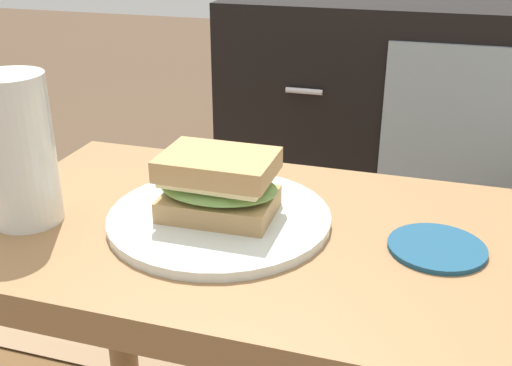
{
  "coord_description": "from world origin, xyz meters",
  "views": [
    {
      "loc": [
        0.18,
        -0.54,
        0.76
      ],
      "look_at": [
        0.02,
        0.0,
        0.51
      ],
      "focal_mm": 42.98,
      "sensor_mm": 36.0,
      "label": 1
    }
  ],
  "objects_px": {
    "sandwich_front": "(218,186)",
    "beer_glass": "(19,153)",
    "plate": "(218,219)",
    "coaster": "(437,248)",
    "tv_cabinet": "(430,122)"
  },
  "relations": [
    {
      "from": "tv_cabinet",
      "to": "beer_glass",
      "type": "height_order",
      "value": "beer_glass"
    },
    {
      "from": "plate",
      "to": "sandwich_front",
      "type": "xyz_separation_m",
      "value": [
        -0.0,
        -0.0,
        0.04
      ]
    },
    {
      "from": "plate",
      "to": "coaster",
      "type": "bearing_deg",
      "value": 2.47
    },
    {
      "from": "coaster",
      "to": "tv_cabinet",
      "type": "bearing_deg",
      "value": 91.76
    },
    {
      "from": "sandwich_front",
      "to": "beer_glass",
      "type": "xyz_separation_m",
      "value": [
        -0.19,
        -0.05,
        0.03
      ]
    },
    {
      "from": "plate",
      "to": "beer_glass",
      "type": "bearing_deg",
      "value": -165.37
    },
    {
      "from": "plate",
      "to": "beer_glass",
      "type": "height_order",
      "value": "beer_glass"
    },
    {
      "from": "sandwich_front",
      "to": "coaster",
      "type": "height_order",
      "value": "sandwich_front"
    },
    {
      "from": "beer_glass",
      "to": "coaster",
      "type": "distance_m",
      "value": 0.43
    },
    {
      "from": "beer_glass",
      "to": "tv_cabinet",
      "type": "bearing_deg",
      "value": 68.9
    },
    {
      "from": "plate",
      "to": "sandwich_front",
      "type": "distance_m",
      "value": 0.04
    },
    {
      "from": "sandwich_front",
      "to": "coaster",
      "type": "xyz_separation_m",
      "value": [
        0.22,
        0.01,
        -0.04
      ]
    },
    {
      "from": "beer_glass",
      "to": "coaster",
      "type": "xyz_separation_m",
      "value": [
        0.42,
        0.06,
        -0.07
      ]
    },
    {
      "from": "sandwich_front",
      "to": "coaster",
      "type": "bearing_deg",
      "value": 2.47
    },
    {
      "from": "sandwich_front",
      "to": "beer_glass",
      "type": "relative_size",
      "value": 0.8
    }
  ]
}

